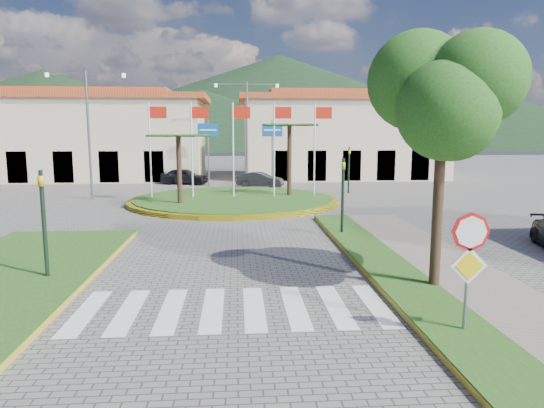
{
  "coord_description": "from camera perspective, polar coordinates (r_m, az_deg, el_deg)",
  "views": [
    {
      "loc": [
        0.22,
        -7.28,
        4.23
      ],
      "look_at": [
        1.33,
        8.0,
        1.96
      ],
      "focal_mm": 32.0,
      "sensor_mm": 36.0,
      "label": 1
    }
  ],
  "objects": [
    {
      "name": "hill_far_west",
      "position": [
        157.44,
        -25.07,
        10.13
      ],
      "size": [
        140.0,
        140.0,
        22.0
      ],
      "primitive_type": "cone",
      "color": "black",
      "rests_on": "ground"
    },
    {
      "name": "hill_far_east",
      "position": [
        158.54,
        22.32,
        9.55
      ],
      "size": [
        120.0,
        120.0,
        18.0
      ],
      "primitive_type": "cone",
      "color": "black",
      "rests_on": "ground"
    },
    {
      "name": "hill_near_back",
      "position": [
        137.71,
        -8.51,
        9.92
      ],
      "size": [
        110.0,
        110.0,
        16.0
      ],
      "primitive_type": "cone",
      "color": "black",
      "rests_on": "ground"
    },
    {
      "name": "white_van",
      "position": [
        45.73,
        -23.57,
        3.22
      ],
      "size": [
        4.91,
        3.33,
        1.25
      ],
      "primitive_type": "imported",
      "rotation": [
        0.0,
        0.0,
        1.27
      ],
      "color": "silver",
      "rests_on": "ground"
    },
    {
      "name": "traffic_light_right",
      "position": [
        19.88,
        8.33,
        1.74
      ],
      "size": [
        0.15,
        0.18,
        3.2
      ],
      "color": "black",
      "rests_on": "ground"
    },
    {
      "name": "stop_sign",
      "position": [
        10.64,
        22.18,
        -5.46
      ],
      "size": [
        0.8,
        0.11,
        2.65
      ],
      "color": "slate",
      "rests_on": "ground"
    },
    {
      "name": "car_dark_a",
      "position": [
        40.42,
        -10.26,
        3.24
      ],
      "size": [
        4.14,
        2.55,
        1.32
      ],
      "primitive_type": "imported",
      "rotation": [
        0.0,
        0.0,
        1.29
      ],
      "color": "black",
      "rests_on": "ground"
    },
    {
      "name": "direction_sign_east",
      "position": [
        38.35,
        0.03,
        7.4
      ],
      "size": [
        1.6,
        0.14,
        5.2
      ],
      "color": "slate",
      "rests_on": "ground"
    },
    {
      "name": "traffic_light_left",
      "position": [
        14.98,
        -25.3,
        -1.17
      ],
      "size": [
        0.15,
        0.18,
        3.2
      ],
      "color": "black",
      "rests_on": "ground"
    },
    {
      "name": "building_left",
      "position": [
        47.46,
        -21.76,
        7.46
      ],
      "size": [
        23.32,
        9.54,
        8.05
      ],
      "color": "beige",
      "rests_on": "ground"
    },
    {
      "name": "traffic_light_far",
      "position": [
        34.25,
        9.04,
        4.51
      ],
      "size": [
        0.18,
        0.15,
        3.2
      ],
      "color": "black",
      "rests_on": "ground"
    },
    {
      "name": "roundabout_island",
      "position": [
        29.56,
        -4.51,
        0.52
      ],
      "size": [
        12.7,
        12.7,
        6.0
      ],
      "color": "yellow",
      "rests_on": "ground"
    },
    {
      "name": "verge_right",
      "position": [
        11.14,
        21.12,
        -13.98
      ],
      "size": [
        1.6,
        28.0,
        0.18
      ],
      "primitive_type": "cube",
      "color": "#1D4D16",
      "rests_on": "ground"
    },
    {
      "name": "crosswalk",
      "position": [
        12.05,
        -5.04,
        -12.13
      ],
      "size": [
        8.0,
        3.0,
        0.01
      ],
      "primitive_type": "cube",
      "color": "silver",
      "rests_on": "ground"
    },
    {
      "name": "hill_far_mid",
      "position": [
        168.27,
        0.94,
        12.12
      ],
      "size": [
        180.0,
        180.0,
        30.0
      ],
      "primitive_type": "cone",
      "color": "black",
      "rests_on": "ground"
    },
    {
      "name": "car_dark_b",
      "position": [
        37.5,
        -1.39,
        2.87
      ],
      "size": [
        3.77,
        2.17,
        1.18
      ],
      "primitive_type": "imported",
      "rotation": [
        0.0,
        0.0,
        1.29
      ],
      "color": "black",
      "rests_on": "ground"
    },
    {
      "name": "direction_sign_west",
      "position": [
        38.32,
        -7.51,
        7.32
      ],
      "size": [
        1.6,
        0.14,
        5.2
      ],
      "color": "slate",
      "rests_on": "ground"
    },
    {
      "name": "deciduous_tree",
      "position": [
        13.4,
        19.52,
        12.0
      ],
      "size": [
        3.6,
        3.6,
        6.8
      ],
      "color": "black",
      "rests_on": "ground"
    },
    {
      "name": "ground",
      "position": [
        8.42,
        -5.48,
        -21.77
      ],
      "size": [
        160.0,
        160.0,
        0.0
      ],
      "primitive_type": "plane",
      "color": "slate",
      "rests_on": "ground"
    },
    {
      "name": "building_right",
      "position": [
        46.32,
        8.14,
        7.96
      ],
      "size": [
        19.08,
        9.54,
        8.05
      ],
      "color": "beige",
      "rests_on": "ground"
    },
    {
      "name": "street_lamp_west",
      "position": [
        32.61,
        -20.79,
        8.37
      ],
      "size": [
        4.8,
        0.16,
        8.0
      ],
      "color": "slate",
      "rests_on": "ground"
    },
    {
      "name": "street_lamp_centre",
      "position": [
        37.29,
        -2.97,
        8.84
      ],
      "size": [
        4.8,
        0.16,
        8.0
      ],
      "color": "slate",
      "rests_on": "ground"
    },
    {
      "name": "sidewalk_right",
      "position": [
        11.69,
        26.59,
        -13.32
      ],
      "size": [
        4.0,
        28.0,
        0.15
      ],
      "primitive_type": "cube",
      "color": "gray",
      "rests_on": "ground"
    }
  ]
}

